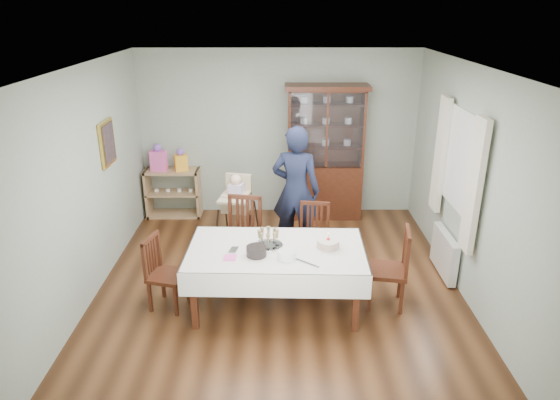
{
  "coord_description": "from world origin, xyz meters",
  "views": [
    {
      "loc": [
        -0.0,
        -5.48,
        3.33
      ],
      "look_at": [
        0.02,
        0.2,
        1.09
      ],
      "focal_mm": 32.0,
      "sensor_mm": 36.0,
      "label": 1
    }
  ],
  "objects_px": {
    "chair_end_right": "(387,283)",
    "chair_end_left": "(167,286)",
    "chair_far_right": "(313,252)",
    "gift_bag_orange": "(181,161)",
    "sideboard": "(173,193)",
    "chair_far_left": "(243,253)",
    "high_chair": "(237,220)",
    "dining_table": "(276,278)",
    "birthday_cake": "(328,244)",
    "woman": "(296,191)",
    "china_cabinet": "(325,151)",
    "champagne_tray": "(268,241)",
    "gift_bag_pink": "(158,159)"
  },
  "relations": [
    {
      "from": "birthday_cake",
      "to": "woman",
      "type": "bearing_deg",
      "value": 102.37
    },
    {
      "from": "chair_end_left",
      "to": "high_chair",
      "type": "relative_size",
      "value": 0.79
    },
    {
      "from": "birthday_cake",
      "to": "gift_bag_pink",
      "type": "bearing_deg",
      "value": 132.56
    },
    {
      "from": "gift_bag_orange",
      "to": "chair_end_right",
      "type": "bearing_deg",
      "value": -43.12
    },
    {
      "from": "china_cabinet",
      "to": "gift_bag_orange",
      "type": "height_order",
      "value": "china_cabinet"
    },
    {
      "from": "chair_far_right",
      "to": "high_chair",
      "type": "relative_size",
      "value": 0.82
    },
    {
      "from": "gift_bag_orange",
      "to": "high_chair",
      "type": "bearing_deg",
      "value": -50.05
    },
    {
      "from": "high_chair",
      "to": "gift_bag_orange",
      "type": "height_order",
      "value": "gift_bag_orange"
    },
    {
      "from": "dining_table",
      "to": "gift_bag_pink",
      "type": "xyz_separation_m",
      "value": [
        -1.91,
        2.72,
        0.61
      ]
    },
    {
      "from": "chair_end_right",
      "to": "gift_bag_orange",
      "type": "height_order",
      "value": "gift_bag_orange"
    },
    {
      "from": "chair_end_right",
      "to": "birthday_cake",
      "type": "bearing_deg",
      "value": -76.63
    },
    {
      "from": "chair_end_right",
      "to": "birthday_cake",
      "type": "height_order",
      "value": "chair_end_right"
    },
    {
      "from": "chair_far_right",
      "to": "gift_bag_orange",
      "type": "xyz_separation_m",
      "value": [
        -2.04,
        1.85,
        0.69
      ]
    },
    {
      "from": "champagne_tray",
      "to": "birthday_cake",
      "type": "relative_size",
      "value": 1.13
    },
    {
      "from": "chair_end_right",
      "to": "chair_end_left",
      "type": "bearing_deg",
      "value": -79.84
    },
    {
      "from": "sideboard",
      "to": "chair_far_left",
      "type": "bearing_deg",
      "value": -56.98
    },
    {
      "from": "chair_far_left",
      "to": "champagne_tray",
      "type": "xyz_separation_m",
      "value": [
        0.35,
        -0.71,
        0.52
      ]
    },
    {
      "from": "sideboard",
      "to": "chair_far_left",
      "type": "xyz_separation_m",
      "value": [
        1.28,
        -1.96,
        -0.09
      ]
    },
    {
      "from": "dining_table",
      "to": "chair_far_left",
      "type": "xyz_separation_m",
      "value": [
        -0.44,
        0.77,
        -0.08
      ]
    },
    {
      "from": "dining_table",
      "to": "china_cabinet",
      "type": "relative_size",
      "value": 0.94
    },
    {
      "from": "chair_end_right",
      "to": "champagne_tray",
      "type": "distance_m",
      "value": 1.49
    },
    {
      "from": "china_cabinet",
      "to": "champagne_tray",
      "type": "xyz_separation_m",
      "value": [
        -0.87,
        -2.65,
        -0.3
      ]
    },
    {
      "from": "china_cabinet",
      "to": "chair_far_right",
      "type": "relative_size",
      "value": 2.38
    },
    {
      "from": "chair_end_right",
      "to": "birthday_cake",
      "type": "xyz_separation_m",
      "value": [
        -0.72,
        -0.05,
        0.52
      ]
    },
    {
      "from": "chair_end_left",
      "to": "gift_bag_orange",
      "type": "relative_size",
      "value": 2.38
    },
    {
      "from": "chair_end_right",
      "to": "champagne_tray",
      "type": "xyz_separation_m",
      "value": [
        -1.39,
        0.02,
        0.53
      ]
    },
    {
      "from": "sideboard",
      "to": "champagne_tray",
      "type": "relative_size",
      "value": 2.72
    },
    {
      "from": "dining_table",
      "to": "woman",
      "type": "relative_size",
      "value": 1.11
    },
    {
      "from": "high_chair",
      "to": "woman",
      "type": "bearing_deg",
      "value": 4.79
    },
    {
      "from": "china_cabinet",
      "to": "sideboard",
      "type": "relative_size",
      "value": 2.42
    },
    {
      "from": "dining_table",
      "to": "gift_bag_pink",
      "type": "bearing_deg",
      "value": 125.17
    },
    {
      "from": "high_chair",
      "to": "birthday_cake",
      "type": "bearing_deg",
      "value": -41.41
    },
    {
      "from": "chair_end_right",
      "to": "china_cabinet",
      "type": "bearing_deg",
      "value": -159.47
    },
    {
      "from": "chair_far_left",
      "to": "birthday_cake",
      "type": "distance_m",
      "value": 1.38
    },
    {
      "from": "dining_table",
      "to": "gift_bag_orange",
      "type": "relative_size",
      "value": 5.49
    },
    {
      "from": "chair_end_left",
      "to": "gift_bag_orange",
      "type": "xyz_separation_m",
      "value": [
        -0.28,
        2.7,
        0.7
      ]
    },
    {
      "from": "chair_far_right",
      "to": "gift_bag_orange",
      "type": "height_order",
      "value": "gift_bag_orange"
    },
    {
      "from": "high_chair",
      "to": "chair_end_left",
      "type": "bearing_deg",
      "value": -102.77
    },
    {
      "from": "dining_table",
      "to": "sideboard",
      "type": "relative_size",
      "value": 2.26
    },
    {
      "from": "chair_far_right",
      "to": "champagne_tray",
      "type": "distance_m",
      "value": 1.13
    },
    {
      "from": "chair_end_right",
      "to": "chair_far_left",
      "type": "bearing_deg",
      "value": -103.13
    },
    {
      "from": "chair_end_left",
      "to": "woman",
      "type": "bearing_deg",
      "value": -32.53
    },
    {
      "from": "chair_far_left",
      "to": "birthday_cake",
      "type": "height_order",
      "value": "chair_far_left"
    },
    {
      "from": "china_cabinet",
      "to": "chair_far_right",
      "type": "height_order",
      "value": "china_cabinet"
    },
    {
      "from": "woman",
      "to": "gift_bag_pink",
      "type": "bearing_deg",
      "value": -17.38
    },
    {
      "from": "sideboard",
      "to": "chair_end_right",
      "type": "bearing_deg",
      "value": -41.7
    },
    {
      "from": "high_chair",
      "to": "gift_bag_orange",
      "type": "xyz_separation_m",
      "value": [
        -0.98,
        1.17,
        0.53
      ]
    },
    {
      "from": "champagne_tray",
      "to": "birthday_cake",
      "type": "xyz_separation_m",
      "value": [
        0.67,
        -0.06,
        -0.01
      ]
    },
    {
      "from": "chair_far_left",
      "to": "chair_end_right",
      "type": "height_order",
      "value": "chair_far_left"
    },
    {
      "from": "chair_far_left",
      "to": "chair_end_right",
      "type": "bearing_deg",
      "value": -12.3
    }
  ]
}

